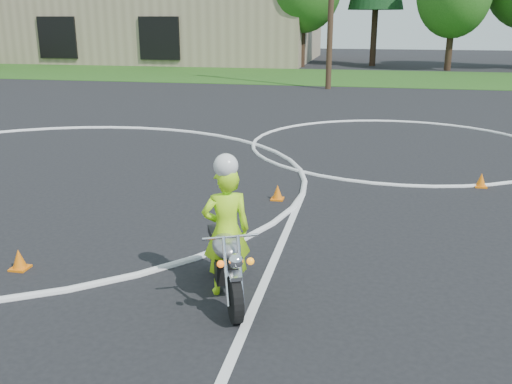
# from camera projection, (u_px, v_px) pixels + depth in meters

# --- Properties ---
(grass_strip) EXTENTS (120.00, 10.00, 0.02)m
(grass_strip) POSITION_uv_depth(u_px,v_px,m) (255.00, 75.00, 35.11)
(grass_strip) COLOR #1E4714
(grass_strip) RESTS_ON ground
(course_markings) EXTENTS (19.05, 19.05, 0.12)m
(course_markings) POSITION_uv_depth(u_px,v_px,m) (149.00, 168.00, 13.49)
(course_markings) COLOR silver
(course_markings) RESTS_ON ground
(primary_motorcycle) EXTENTS (0.95, 1.77, 1.00)m
(primary_motorcycle) POSITION_uv_depth(u_px,v_px,m) (226.00, 262.00, 7.14)
(primary_motorcycle) COLOR black
(primary_motorcycle) RESTS_ON ground
(rider_primary_grp) EXTENTS (0.72, 0.62, 1.85)m
(rider_primary_grp) POSITION_uv_depth(u_px,v_px,m) (226.00, 227.00, 7.15)
(rider_primary_grp) COLOR #AFF71A
(rider_primary_grp) RESTS_ON ground
(traffic_cones) EXTENTS (21.67, 7.16, 0.30)m
(traffic_cones) POSITION_uv_depth(u_px,v_px,m) (181.00, 196.00, 10.95)
(traffic_cones) COLOR orange
(traffic_cones) RESTS_ON ground
(warehouse) EXTENTS (41.00, 17.00, 8.30)m
(warehouse) POSITION_uv_depth(u_px,v_px,m) (83.00, 9.00, 49.54)
(warehouse) COLOR tan
(warehouse) RESTS_ON ground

